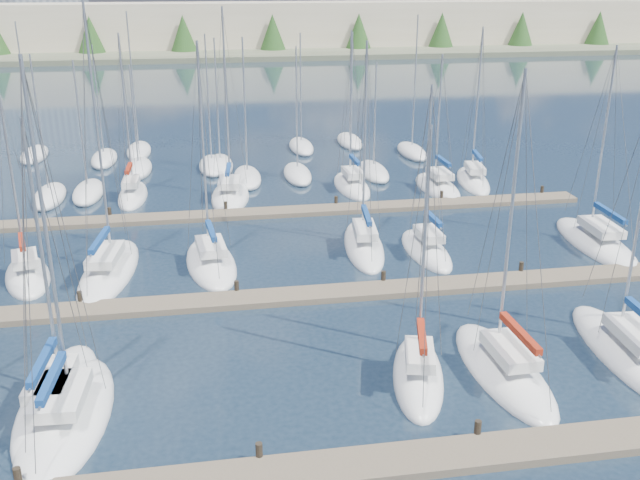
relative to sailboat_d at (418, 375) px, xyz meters
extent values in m
plane|color=#1E2D3D|center=(-3.09, 52.67, -0.19)|extent=(400.00, 400.00, 0.00)
cube|color=#6B5E4C|center=(-3.09, -5.33, -0.04)|extent=(44.00, 1.80, 0.35)
cylinder|color=#2D261C|center=(-7.09, -4.43, 0.11)|extent=(0.26, 0.26, 1.10)
cylinder|color=#2D261C|center=(0.91, -4.43, 0.11)|extent=(0.26, 0.26, 1.10)
cube|color=#6B5E4C|center=(-3.09, 8.67, -0.04)|extent=(44.00, 1.80, 0.35)
cylinder|color=#2D261C|center=(-15.09, 9.57, 0.11)|extent=(0.26, 0.26, 1.10)
cylinder|color=#2D261C|center=(-7.09, 9.57, 0.11)|extent=(0.26, 0.26, 1.10)
cylinder|color=#2D261C|center=(0.91, 9.57, 0.11)|extent=(0.26, 0.26, 1.10)
cylinder|color=#2D261C|center=(8.91, 9.57, 0.11)|extent=(0.26, 0.26, 1.10)
cube|color=#6B5E4C|center=(-3.09, 22.67, -0.04)|extent=(44.00, 1.80, 0.35)
cylinder|color=#2D261C|center=(-15.09, 23.57, 0.11)|extent=(0.26, 0.26, 1.10)
cylinder|color=#2D261C|center=(-7.09, 23.57, 0.11)|extent=(0.26, 0.26, 1.10)
cylinder|color=#2D261C|center=(0.91, 23.57, 0.11)|extent=(0.26, 0.26, 1.10)
cylinder|color=#2D261C|center=(8.91, 23.57, 0.11)|extent=(0.26, 0.26, 1.10)
cylinder|color=#2D261C|center=(16.91, 23.57, 0.11)|extent=(0.26, 0.26, 1.10)
ellipsoid|color=white|center=(0.01, 0.02, -0.14)|extent=(3.73, 7.13, 1.60)
cube|color=maroon|center=(0.01, 0.02, -0.14)|extent=(1.87, 3.44, 0.12)
cube|color=silver|center=(-0.08, -0.31, 1.16)|extent=(1.72, 2.60, 0.50)
cylinder|color=#9EA0A5|center=(0.14, 0.55, 5.73)|extent=(0.14, 0.14, 9.63)
cylinder|color=#9EA0A5|center=(-0.21, -0.84, 2.21)|extent=(0.80, 2.80, 0.10)
cube|color=maroon|center=(-0.21, -0.84, 2.33)|extent=(0.93, 2.63, 0.30)
ellipsoid|color=white|center=(-18.54, 13.70, -0.14)|extent=(3.81, 6.63, 1.60)
cube|color=black|center=(-18.54, 13.70, -0.14)|extent=(1.92, 3.21, 0.12)
cube|color=silver|center=(-18.47, 13.39, 1.16)|extent=(1.80, 2.44, 0.50)
cylinder|color=#9EA0A5|center=(-18.66, 14.18, 5.43)|extent=(0.14, 0.14, 9.05)
cylinder|color=#9EA0A5|center=(-18.35, 12.91, 2.21)|extent=(0.73, 2.57, 0.10)
cube|color=maroon|center=(-18.35, 12.91, 2.33)|extent=(0.87, 2.41, 0.30)
ellipsoid|color=white|center=(4.69, 13.87, -0.14)|extent=(2.43, 7.00, 1.60)
cube|color=black|center=(4.69, 13.87, -0.14)|extent=(1.26, 3.36, 0.12)
cube|color=silver|center=(4.70, 13.52, 1.16)|extent=(1.30, 2.46, 0.50)
cylinder|color=#9EA0A5|center=(4.68, 14.43, 5.42)|extent=(0.14, 0.14, 9.01)
cylinder|color=#9EA0A5|center=(4.71, 12.97, 2.21)|extent=(0.17, 2.92, 0.10)
cube|color=navy|center=(4.71, 12.97, 2.33)|extent=(0.36, 2.69, 0.30)
ellipsoid|color=white|center=(9.69, 26.85, -0.14)|extent=(2.80, 7.58, 1.60)
cube|color=silver|center=(9.70, 26.47, 1.16)|extent=(1.51, 2.66, 0.50)
cylinder|color=#9EA0A5|center=(9.68, 27.45, 5.54)|extent=(0.14, 0.14, 9.26)
cylinder|color=#9EA0A5|center=(9.71, 25.87, 2.21)|extent=(0.16, 3.16, 0.10)
cube|color=navy|center=(9.71, 25.87, 2.33)|extent=(0.36, 2.91, 0.30)
ellipsoid|color=white|center=(-6.61, 27.15, -0.14)|extent=(3.58, 8.05, 1.60)
cube|color=silver|center=(-6.65, 26.76, 1.16)|extent=(1.82, 2.87, 0.50)
cylinder|color=#9EA0A5|center=(-6.55, 27.77, 7.29)|extent=(0.14, 0.14, 12.76)
cylinder|color=#9EA0A5|center=(-6.71, 26.14, 2.21)|extent=(0.42, 3.27, 0.10)
cube|color=navy|center=(-6.71, 26.14, 2.33)|extent=(0.59, 3.03, 0.30)
ellipsoid|color=white|center=(3.74, -0.13, -0.14)|extent=(2.97, 8.58, 1.60)
cube|color=silver|center=(3.75, -0.55, 1.16)|extent=(1.59, 3.02, 0.50)
cylinder|color=#9EA0A5|center=(3.72, 0.55, 6.74)|extent=(0.14, 0.14, 11.65)
cylinder|color=#9EA0A5|center=(3.77, -1.23, 2.21)|extent=(0.20, 3.57, 0.10)
cube|color=maroon|center=(3.77, -1.23, 2.33)|extent=(0.39, 3.29, 0.30)
ellipsoid|color=white|center=(-13.93, 28.50, -0.14)|extent=(2.26, 7.01, 1.60)
cube|color=silver|center=(-13.93, 28.15, 1.16)|extent=(1.21, 2.46, 0.50)
cylinder|color=#9EA0A5|center=(-13.91, 29.05, 6.39)|extent=(0.14, 0.14, 10.96)
cylinder|color=#9EA0A5|center=(-13.95, 27.59, 2.21)|extent=(0.16, 2.93, 0.10)
cube|color=maroon|center=(-13.95, 27.59, 2.33)|extent=(0.36, 2.70, 0.30)
ellipsoid|color=white|center=(9.78, 0.34, -0.14)|extent=(3.27, 9.67, 1.60)
cube|color=black|center=(9.78, 0.34, -0.14)|extent=(1.68, 4.65, 0.12)
cube|color=silver|center=(9.75, -0.14, 1.16)|extent=(1.68, 3.42, 0.50)
ellipsoid|color=white|center=(-8.35, 14.01, -0.14)|extent=(3.59, 8.24, 1.60)
cube|color=maroon|center=(-8.35, 14.01, -0.14)|extent=(1.83, 3.96, 0.12)
cube|color=silver|center=(-8.31, 13.61, 1.16)|extent=(1.81, 2.94, 0.50)
cylinder|color=#9EA0A5|center=(-8.42, 14.65, 6.72)|extent=(0.14, 0.14, 11.62)
cylinder|color=#9EA0A5|center=(-8.25, 12.98, 2.21)|extent=(0.44, 3.35, 0.10)
cube|color=navy|center=(-8.25, 12.98, 2.33)|extent=(0.61, 3.10, 0.30)
ellipsoid|color=white|center=(-14.18, -0.55, -0.14)|extent=(3.78, 8.89, 1.60)
cube|color=silver|center=(-14.20, -0.98, 1.16)|extent=(1.97, 3.15, 0.50)
cylinder|color=#9EA0A5|center=(-14.13, 0.15, 7.18)|extent=(0.14, 0.14, 12.54)
cylinder|color=#9EA0A5|center=(-14.25, -1.68, 2.21)|extent=(0.32, 3.66, 0.10)
cube|color=navy|center=(-14.25, -1.68, 2.33)|extent=(0.51, 3.38, 0.30)
ellipsoid|color=white|center=(15.61, 13.40, -0.14)|extent=(3.30, 9.47, 1.60)
cube|color=silver|center=(15.59, 12.93, 1.16)|extent=(1.73, 3.34, 0.50)
cylinder|color=#9EA0A5|center=(15.65, 14.15, 6.44)|extent=(0.14, 0.14, 11.06)
cylinder|color=#9EA0A5|center=(15.56, 12.19, 2.21)|extent=(0.27, 3.93, 0.10)
cube|color=navy|center=(15.56, 12.19, 2.33)|extent=(0.46, 3.62, 0.30)
ellipsoid|color=white|center=(3.06, 28.27, -0.14)|extent=(2.59, 7.43, 1.60)
cube|color=maroon|center=(3.06, 28.27, -0.14)|extent=(1.34, 3.57, 0.12)
cube|color=silver|center=(3.06, 27.90, 1.16)|extent=(1.40, 2.61, 0.50)
cylinder|color=#9EA0A5|center=(3.05, 28.86, 6.33)|extent=(0.14, 0.14, 10.84)
cylinder|color=#9EA0A5|center=(3.07, 27.31, 2.21)|extent=(0.15, 3.10, 0.10)
cube|color=navy|center=(3.07, 27.31, 2.33)|extent=(0.35, 2.86, 0.30)
ellipsoid|color=white|center=(-14.73, 0.68, -0.14)|extent=(3.27, 8.91, 1.60)
cube|color=black|center=(-14.73, 0.68, -0.14)|extent=(1.68, 4.28, 0.12)
cube|color=silver|center=(-14.75, 0.24, 1.16)|extent=(1.69, 3.15, 0.50)
cylinder|color=#9EA0A5|center=(-14.68, 1.38, 6.03)|extent=(0.14, 0.14, 10.23)
cylinder|color=#9EA0A5|center=(-14.80, -0.46, 2.21)|extent=(0.34, 3.67, 0.10)
cube|color=navy|center=(-14.80, -0.46, 2.33)|extent=(0.52, 3.39, 0.30)
ellipsoid|color=white|center=(1.11, 15.31, -0.14)|extent=(3.33, 8.89, 1.60)
cube|color=silver|center=(1.06, 14.88, 1.16)|extent=(1.63, 3.17, 0.50)
cylinder|color=#9EA0A5|center=(1.19, 16.00, 6.59)|extent=(0.14, 0.14, 11.36)
cylinder|color=#9EA0A5|center=(0.98, 14.19, 2.21)|extent=(0.52, 3.63, 0.10)
cube|color=navy|center=(0.98, 14.19, 2.33)|extent=(0.68, 3.37, 0.30)
ellipsoid|color=white|center=(13.11, 28.07, -0.14)|extent=(3.61, 8.10, 1.60)
cube|color=black|center=(13.11, 28.07, -0.14)|extent=(1.82, 3.90, 0.12)
cube|color=silver|center=(13.04, 27.69, 1.16)|extent=(1.71, 2.91, 0.50)
cylinder|color=#9EA0A5|center=(13.22, 28.69, 6.45)|extent=(0.14, 0.14, 11.08)
cylinder|color=#9EA0A5|center=(12.93, 27.07, 2.21)|extent=(0.67, 3.25, 0.10)
cube|color=navy|center=(12.93, 27.07, 2.33)|extent=(0.82, 3.03, 0.30)
ellipsoid|color=white|center=(-14.10, 13.72, -0.14)|extent=(3.86, 9.96, 1.60)
cube|color=silver|center=(-14.16, 13.23, 1.16)|extent=(1.90, 3.55, 0.50)
cylinder|color=#9EA0A5|center=(-14.01, 14.49, 7.79)|extent=(0.14, 0.14, 13.76)
cylinder|color=#9EA0A5|center=(-14.25, 12.46, 2.21)|extent=(0.57, 4.06, 0.10)
cube|color=navy|center=(-14.25, 12.46, 2.33)|extent=(0.73, 3.76, 0.30)
cylinder|color=#9EA0A5|center=(-23.84, 42.57, 6.31)|extent=(0.12, 0.12, 11.20)
ellipsoid|color=white|center=(-23.84, 42.57, 0.06)|extent=(2.20, 6.40, 1.40)
cylinder|color=#9EA0A5|center=(-7.04, 36.12, 5.78)|extent=(0.12, 0.12, 10.14)
ellipsoid|color=white|center=(-7.04, 36.12, 0.06)|extent=(2.20, 6.40, 1.40)
cylinder|color=#9EA0A5|center=(-7.77, 35.92, 5.95)|extent=(0.12, 0.12, 10.49)
ellipsoid|color=white|center=(-7.77, 35.92, 0.06)|extent=(2.20, 6.40, 1.40)
cylinder|color=#9EA0A5|center=(5.98, 43.21, 5.74)|extent=(0.12, 0.12, 10.06)
ellipsoid|color=white|center=(5.98, 43.21, 0.06)|extent=(2.20, 6.40, 1.40)
cylinder|color=#9EA0A5|center=(-17.32, 40.01, 5.41)|extent=(0.12, 0.12, 9.39)
ellipsoid|color=white|center=(-17.32, 40.01, 0.06)|extent=(2.20, 6.40, 1.40)
cylinder|color=#9EA0A5|center=(-20.06, 28.86, 5.64)|extent=(0.12, 0.12, 9.85)
ellipsoid|color=white|center=(-20.06, 28.86, 0.06)|extent=(2.20, 6.40, 1.40)
cylinder|color=#9EA0A5|center=(-17.32, 29.50, 5.36)|extent=(0.12, 0.12, 9.30)
ellipsoid|color=white|center=(-17.32, 29.50, 0.06)|extent=(2.20, 6.40, 1.40)
cylinder|color=#9EA0A5|center=(10.88, 38.08, 6.55)|extent=(0.12, 0.12, 11.68)
ellipsoid|color=white|center=(10.88, 38.08, 0.06)|extent=(2.20, 6.40, 1.40)
cylinder|color=#9EA0A5|center=(-0.79, 31.99, 5.59)|extent=(0.12, 0.12, 9.76)
ellipsoid|color=white|center=(-0.79, 31.99, 0.06)|extent=(2.20, 6.40, 1.40)
cylinder|color=#9EA0A5|center=(-14.43, 42.58, 6.68)|extent=(0.12, 0.12, 11.95)
ellipsoid|color=white|center=(-14.43, 42.58, 0.06)|extent=(2.20, 6.40, 1.40)
cylinder|color=#9EA0A5|center=(5.67, 31.74, 4.94)|extent=(0.12, 0.12, 8.46)
ellipsoid|color=white|center=(5.67, 31.74, 0.06)|extent=(2.20, 6.40, 1.40)
cylinder|color=#9EA0A5|center=(-14.00, 36.14, 4.77)|extent=(0.12, 0.12, 8.12)
ellipsoid|color=white|center=(-14.00, 36.14, 0.06)|extent=(2.20, 6.40, 1.40)
cylinder|color=#9EA0A5|center=(0.91, 41.76, 5.71)|extent=(0.12, 0.12, 10.00)
ellipsoid|color=white|center=(0.91, 41.76, 0.06)|extent=(2.20, 6.40, 1.40)
cylinder|color=#9EA0A5|center=(-4.98, 31.64, 5.98)|extent=(0.12, 0.12, 10.54)
ellipsoid|color=white|center=(-4.98, 31.64, 0.06)|extent=(2.20, 6.40, 1.40)
cube|color=#666B51|center=(-3.09, 142.67, 0.31)|extent=(400.00, 60.00, 1.00)
cube|color=beige|center=(6.91, 132.67, 4.81)|extent=(200.00, 12.00, 10.00)
cone|color=#284C1E|center=(-29.09, 125.67, 3.81)|extent=(6.00, 6.00, 8.00)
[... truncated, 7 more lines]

